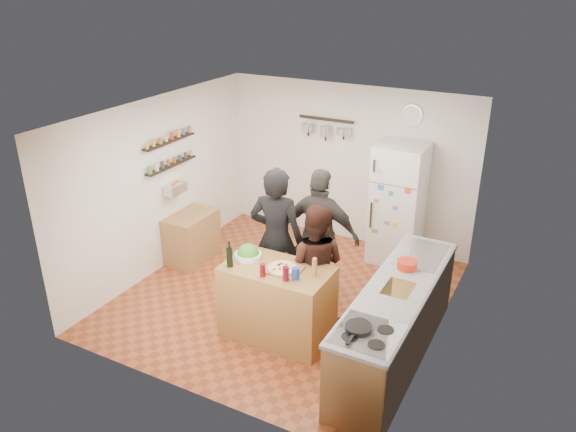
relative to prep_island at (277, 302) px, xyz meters
The scene contains 26 objects.
room_shell 1.45m from the prep_island, 105.61° to the left, with size 4.20×4.20×4.20m.
prep_island is the anchor object (origin of this frame).
pizza_board 0.47m from the prep_island, 14.04° to the right, with size 0.42×0.34×0.02m, color brown.
pizza 0.49m from the prep_island, 14.04° to the right, with size 0.34×0.34×0.02m, color #CEBD87.
salad_bowl 0.64m from the prep_island, behind, with size 0.32×0.32×0.06m, color silver.
wine_bottle 0.79m from the prep_island, 156.25° to the right, with size 0.08×0.08×0.23m, color black.
wine_glass_near 0.59m from the prep_island, 101.77° to the right, with size 0.06×0.06×0.15m, color #5A070C.
wine_glass_far 0.61m from the prep_island, 42.27° to the right, with size 0.07×0.07×0.17m, color #540716.
pepper_mill 0.71m from the prep_island, ahead, with size 0.06×0.06×0.18m, color #A96647.
salt_canister 0.62m from the prep_island, 21.80° to the right, with size 0.08×0.08×0.14m, color navy.
person_left 0.84m from the prep_island, 119.68° to the left, with size 0.69×0.45×1.89m, color black.
person_center 0.62m from the prep_island, 60.77° to the left, with size 0.76×0.60×1.57m, color black.
person_back 1.13m from the prep_island, 86.62° to the left, with size 1.05×0.44×1.79m, color #2B2826.
counter_run 1.39m from the prep_island, ahead, with size 0.63×2.63×0.90m, color #9E7042.
stove_top 1.62m from the prep_island, 27.64° to the right, with size 0.60×0.62×0.02m, color white.
skillet 1.54m from the prep_island, 29.11° to the right, with size 0.26×0.26×0.05m, color black.
sink 1.81m from the prep_island, 38.21° to the left, with size 0.50×0.80×0.03m, color silver.
cutting_board 1.46m from the prep_island, ahead, with size 0.30×0.40×0.02m, color olive.
red_bowl 1.57m from the prep_island, 26.95° to the left, with size 0.23×0.23×0.10m, color red.
fridge 2.64m from the prep_island, 76.17° to the left, with size 0.70×0.68×1.80m, color white.
wall_clock 3.38m from the prep_island, 77.71° to the left, with size 0.30×0.30×0.03m, color silver.
spice_shelf_lower 2.67m from the prep_island, 156.51° to the left, with size 0.12×1.00×0.03m, color black.
spice_shelf_upper 2.83m from the prep_island, 156.51° to the left, with size 0.12×1.00×0.03m, color black.
produce_basket 2.53m from the prep_island, 156.22° to the left, with size 0.18×0.35×0.14m, color silver.
side_table 2.33m from the prep_island, 152.36° to the left, with size 0.50×0.80×0.73m, color #A07D43.
pot_rack 3.23m from the prep_island, 103.68° to the left, with size 0.90×0.04×0.04m, color black.
Camera 1 is at (3.09, -5.71, 4.06)m, focal length 35.00 mm.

